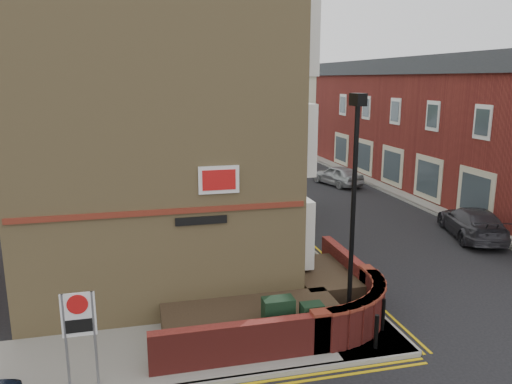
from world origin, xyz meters
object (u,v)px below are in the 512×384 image
(utility_cabinet_large, at_px, (278,320))
(silver_car_near, at_px, (281,198))
(zone_sign, at_px, (79,322))
(lamppost, at_px, (353,218))

(utility_cabinet_large, distance_m, silver_car_near, 13.52)
(utility_cabinet_large, height_order, zone_sign, zone_sign)
(zone_sign, xyz_separation_m, silver_car_near, (8.60, 13.75, -0.93))
(lamppost, relative_size, utility_cabinet_large, 5.25)
(utility_cabinet_large, height_order, silver_car_near, silver_car_near)
(utility_cabinet_large, bearing_deg, silver_car_near, 73.24)
(lamppost, distance_m, silver_car_near, 13.46)
(utility_cabinet_large, xyz_separation_m, zone_sign, (-4.70, -0.80, 0.92))
(utility_cabinet_large, relative_size, zone_sign, 0.55)
(utility_cabinet_large, bearing_deg, lamppost, -3.01)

